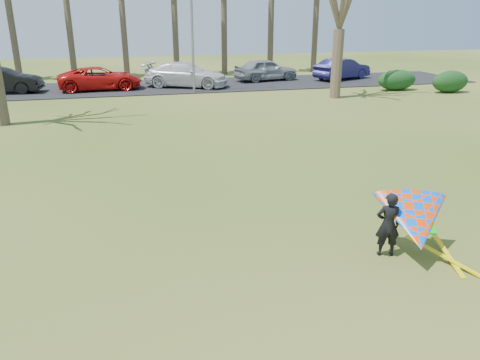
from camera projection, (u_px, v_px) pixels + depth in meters
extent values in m
plane|color=#224F11|center=(264.00, 261.00, 9.72)|extent=(100.00, 100.00, 0.00)
cube|color=black|center=(159.00, 87.00, 32.53)|extent=(46.00, 7.00, 0.06)
cylinder|color=brown|center=(11.00, 18.00, 34.19)|extent=(0.48, 0.48, 9.00)
cylinder|color=#46382A|center=(68.00, 13.00, 35.00)|extent=(0.48, 0.48, 9.70)
cylinder|color=#4B3A2D|center=(122.00, 8.00, 35.80)|extent=(0.48, 0.48, 10.40)
cylinder|color=brown|center=(175.00, 18.00, 36.96)|extent=(0.48, 0.48, 9.00)
cylinder|color=#46392A|center=(224.00, 13.00, 37.77)|extent=(0.48, 0.48, 9.70)
cylinder|color=#4E3F2E|center=(271.00, 9.00, 38.57)|extent=(0.48, 0.48, 10.40)
cylinder|color=#4D3C2E|center=(316.00, 18.00, 39.73)|extent=(0.48, 0.48, 9.00)
cylinder|color=#4F3E2F|center=(337.00, 64.00, 27.79)|extent=(0.64, 0.64, 3.99)
cylinder|color=gray|center=(192.00, 28.00, 28.91)|extent=(0.16, 0.16, 8.00)
ellipsoid|color=#153A19|center=(397.00, 80.00, 31.00)|extent=(2.70, 1.23, 1.35)
ellipsoid|color=#143716|center=(450.00, 82.00, 30.08)|extent=(2.52, 1.18, 1.40)
imported|color=black|center=(1.00, 80.00, 29.47)|extent=(4.95, 2.13, 1.58)
imported|color=red|center=(100.00, 78.00, 30.81)|extent=(5.47, 2.73, 1.49)
imported|color=silver|center=(186.00, 75.00, 32.00)|extent=(6.16, 4.45, 1.66)
imported|color=gray|center=(266.00, 70.00, 35.00)|extent=(5.02, 2.77, 1.62)
imported|color=#1D1B52|center=(342.00, 69.00, 35.67)|extent=(5.06, 3.45, 1.58)
imported|color=black|center=(388.00, 225.00, 9.75)|extent=(0.59, 0.46, 1.41)
cone|color=#055BFF|center=(415.00, 221.00, 9.57)|extent=(2.13, 2.39, 2.02)
cube|color=#0CBF19|center=(422.00, 224.00, 9.54)|extent=(0.62, 0.60, 0.24)
cube|color=yellow|center=(443.00, 262.00, 9.66)|extent=(0.85, 1.66, 0.28)
cube|color=yellow|center=(445.00, 256.00, 9.89)|extent=(0.56, 1.76, 0.22)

